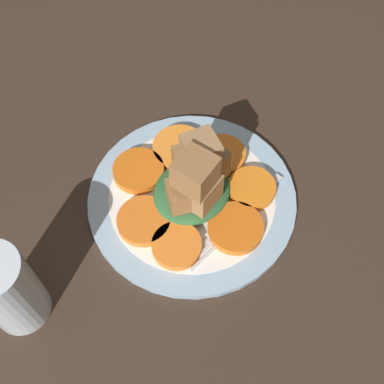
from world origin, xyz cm
name	(u,v)px	position (x,y,z in cm)	size (l,w,h in cm)	color
table_slab	(192,203)	(0.00, 0.00, 1.00)	(120.00, 120.00, 2.00)	#38281E
plate	(192,198)	(0.00, 0.00, 2.52)	(28.84, 28.84, 1.05)	#99B7D1
carrot_slice_0	(252,188)	(6.21, -5.48, 3.74)	(6.62, 6.62, 1.29)	orange
carrot_slice_1	(222,155)	(7.59, 1.20, 3.74)	(6.88, 6.88, 1.29)	orange
carrot_slice_2	(179,148)	(4.39, 6.56, 3.74)	(7.77, 7.77, 1.29)	orange
carrot_slice_3	(139,171)	(-2.36, 8.08, 3.74)	(7.24, 7.24, 1.29)	orange
carrot_slice_4	(144,221)	(-7.45, 1.78, 3.74)	(7.16, 7.16, 1.29)	orange
carrot_slice_5	(177,246)	(-7.09, -3.90, 3.74)	(6.49, 6.49, 1.29)	orange
carrot_slice_6	(235,228)	(-0.06, -7.80, 3.74)	(7.40, 7.40, 1.29)	orange
center_pile	(195,179)	(0.23, -0.35, 7.42)	(11.08, 9.97, 11.42)	#2D6033
fork	(232,221)	(0.75, -6.65, 3.30)	(18.98, 2.51, 0.40)	silver
water_glass	(7,290)	(-25.42, 4.69, 8.34)	(6.85, 6.85, 12.68)	silver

